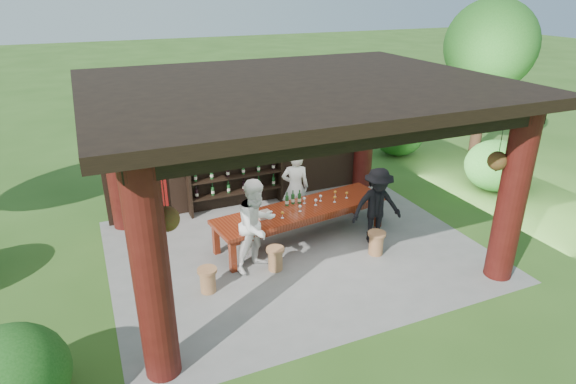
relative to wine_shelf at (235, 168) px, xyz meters
name	(u,v)px	position (x,y,z in m)	size (l,w,h in m)	color
ground	(296,249)	(0.49, -2.45, -1.04)	(90.00, 90.00, 0.00)	#2D5119
pavilion	(287,147)	(0.48, -2.02, 1.09)	(7.50, 6.00, 3.60)	slate
wine_shelf	(235,168)	(0.00, 0.00, 0.00)	(2.36, 0.36, 2.08)	black
tasting_table	(302,213)	(0.79, -2.10, -0.41)	(3.98, 1.52, 0.75)	#591B0C
stool_near_left	(275,258)	(-0.18, -3.00, -0.80)	(0.35, 0.35, 0.47)	#9C643E
stool_near_right	(376,243)	(1.93, -3.26, -0.79)	(0.37, 0.37, 0.49)	#9C643E
stool_far_left	(208,279)	(-1.57, -3.20, -0.80)	(0.36, 0.36, 0.47)	#9C643E
host	(295,188)	(1.02, -1.25, -0.19)	(0.62, 0.41, 1.71)	white
guest_woman	(257,225)	(-0.47, -2.79, -0.12)	(0.90, 0.70, 1.85)	white
guest_man	(377,206)	(2.19, -2.82, -0.20)	(1.09, 0.62, 1.68)	black
table_bottles	(293,197)	(0.70, -1.85, -0.14)	(0.37, 0.12, 0.31)	#194C1E
table_glasses	(318,201)	(1.19, -2.07, -0.22)	(1.77, 0.58, 0.15)	silver
napkin_basket	(264,215)	(-0.11, -2.22, -0.22)	(0.26, 0.18, 0.14)	#BF6672
shrubs	(338,202)	(1.84, -1.79, -0.49)	(15.36, 8.29, 1.36)	#194C14
trees	(415,68)	(3.93, -1.38, 2.32)	(21.07, 10.32, 4.80)	#3F2819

